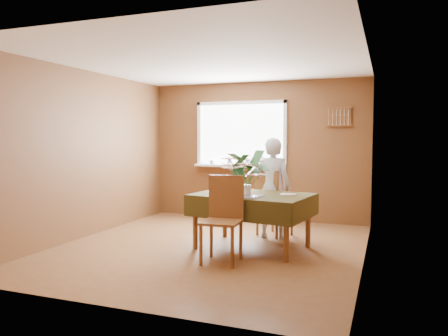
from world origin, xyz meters
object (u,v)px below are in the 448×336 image
at_px(dining_table, 252,201).
at_px(flower_bouquet, 247,171).
at_px(chair_near, 223,215).
at_px(chair_far, 271,200).
at_px(seated_woman, 273,188).

height_order(dining_table, flower_bouquet, flower_bouquet).
xyz_separation_m(dining_table, flower_bouquet, (-0.02, -0.20, 0.42)).
bearing_deg(chair_near, chair_far, 78.42).
relative_size(chair_far, seated_woman, 0.68).
bearing_deg(dining_table, chair_far, 94.35).
bearing_deg(flower_bouquet, chair_near, -104.83).
relative_size(chair_far, chair_near, 0.98).
height_order(chair_far, chair_near, chair_near).
bearing_deg(seated_woman, flower_bouquet, 80.06).
relative_size(chair_near, flower_bouquet, 1.75).
bearing_deg(seated_woman, chair_near, 77.49).
relative_size(seated_woman, flower_bouquet, 2.54).
relative_size(dining_table, chair_far, 1.64).
distance_m(dining_table, chair_near, 0.72).
bearing_deg(flower_bouquet, seated_woman, 82.21).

